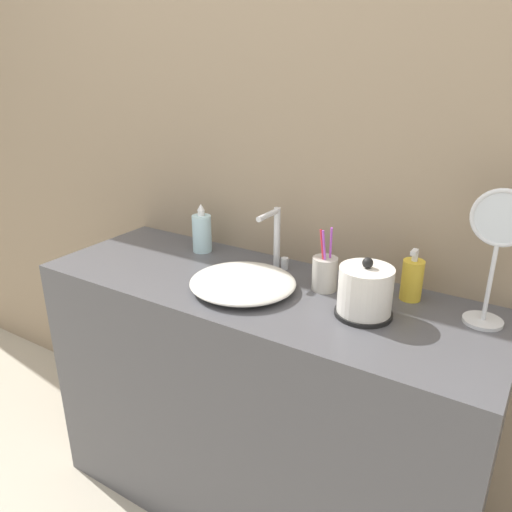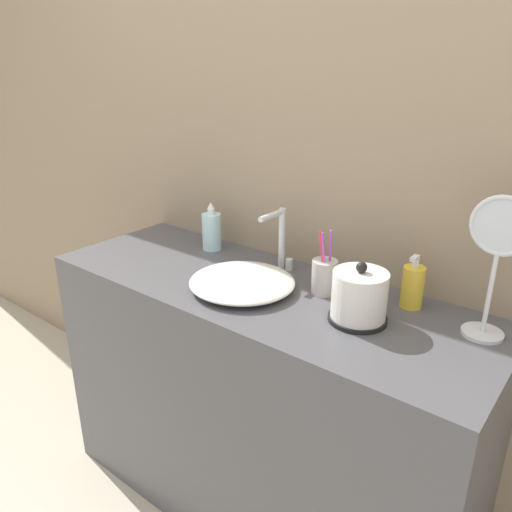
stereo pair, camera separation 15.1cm
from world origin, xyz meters
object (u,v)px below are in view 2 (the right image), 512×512
Objects in this scene: faucet at (281,237)px; toothbrush_cup at (324,276)px; shampoo_bottle at (212,231)px; electric_kettle at (359,299)px; vanity_mirror at (497,256)px; lotion_bottle at (413,286)px.

toothbrush_cup is at bearing -16.76° from faucet.
faucet is at bearing -0.43° from shampoo_bottle.
electric_kettle is 0.83× the size of toothbrush_cup.
toothbrush_cup is (-0.16, 0.09, -0.01)m from electric_kettle.
electric_kettle is 0.19m from toothbrush_cup.
shampoo_bottle is at bearing 178.32° from vanity_mirror.
vanity_mirror reaches higher than electric_kettle.
electric_kettle is at bearing -22.89° from faucet.
faucet is 0.66m from vanity_mirror.
faucet is 1.22× the size of electric_kettle.
electric_kettle is 0.46× the size of vanity_mirror.
faucet is 0.31m from shampoo_bottle.
vanity_mirror is (0.97, -0.03, 0.14)m from shampoo_bottle.
faucet is 1.16× the size of shampoo_bottle.
lotion_bottle is at bearing 64.54° from electric_kettle.
electric_kettle is 0.70m from shampoo_bottle.
lotion_bottle is 0.88× the size of shampoo_bottle.
vanity_mirror is at bearing 4.61° from toothbrush_cup.
shampoo_bottle is (-0.68, 0.16, 0.01)m from electric_kettle.
faucet is at bearing -178.42° from lotion_bottle.
electric_kettle is 0.19m from lotion_bottle.
vanity_mirror is at bearing 24.37° from electric_kettle.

